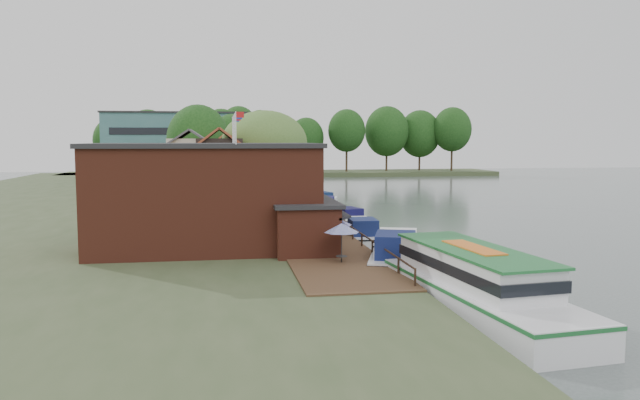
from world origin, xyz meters
name	(u,v)px	position (x,y,z in m)	size (l,w,h in m)	color
ground	(425,254)	(0.00, 0.00, 0.00)	(260.00, 260.00, 0.00)	#495452
land_bank	(96,205)	(-30.00, 35.00, 0.50)	(50.00, 140.00, 1.00)	#384728
quay_deck	(301,225)	(-8.00, 10.00, 1.05)	(6.00, 50.00, 0.10)	#47301E
quay_rail	(330,218)	(-5.30, 10.50, 1.50)	(0.20, 49.00, 1.00)	black
pub	(235,196)	(-14.00, -1.00, 4.65)	(20.00, 11.00, 7.30)	maroon
hotel_block	(180,147)	(-22.00, 70.00, 7.15)	(25.40, 12.40, 12.30)	#38666B
cottage_a	(220,175)	(-15.00, 14.00, 5.25)	(8.60, 7.60, 8.50)	black
cottage_b	(191,170)	(-18.00, 24.00, 5.25)	(9.60, 8.60, 8.50)	beige
cottage_c	(228,166)	(-14.00, 33.00, 5.25)	(7.60, 7.60, 8.50)	black
willow	(265,162)	(-10.50, 19.00, 6.21)	(8.60, 8.60, 10.43)	#476B2D
umbrella_0	(342,243)	(-7.81, -7.40, 2.29)	(2.15, 2.15, 2.38)	navy
umbrella_1	(335,235)	(-7.63, -4.16, 2.29)	(2.29, 2.29, 2.38)	#221B95
umbrella_2	(327,227)	(-7.50, -0.48, 2.29)	(2.19, 2.19, 2.38)	navy
umbrella_3	(318,219)	(-7.39, 4.31, 2.29)	(2.38, 2.38, 2.38)	navy
umbrella_4	(317,214)	(-7.06, 7.16, 2.29)	(2.38, 2.38, 2.38)	navy
cruiser_0	(397,249)	(-3.59, -4.75, 1.34)	(3.52, 10.89, 2.68)	silver
cruiser_1	(359,230)	(-3.81, 5.46, 1.14)	(3.05, 9.44, 2.27)	white
cruiser_2	(340,217)	(-3.64, 14.56, 1.07)	(2.89, 8.96, 2.13)	white
cruiser_3	(325,206)	(-3.56, 23.65, 1.19)	(3.17, 9.81, 2.37)	white
cruiser_4	(316,199)	(-3.26, 32.36, 1.07)	(2.90, 9.00, 2.15)	white
tour_boat	(480,282)	(-2.65, -15.86, 1.63)	(4.20, 14.94, 3.26)	silver
swan	(411,282)	(-4.08, -9.49, 0.22)	(0.44, 0.44, 0.44)	white
bank_tree_0	(198,150)	(-17.81, 42.39, 7.12)	(8.49, 8.49, 12.24)	#143811
bank_tree_1	(203,154)	(-17.35, 50.46, 6.39)	(6.63, 6.63, 10.77)	#143811
bank_tree_2	(232,150)	(-12.90, 59.16, 6.85)	(7.10, 7.10, 11.69)	#143811
bank_tree_3	(222,144)	(-14.55, 78.89, 7.73)	(8.45, 8.45, 13.47)	#143811
bank_tree_4	(239,141)	(-11.01, 86.21, 8.20)	(7.99, 7.99, 14.40)	#143811
bank_tree_5	(213,149)	(-16.36, 93.07, 6.57)	(6.88, 6.88, 11.14)	#143811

